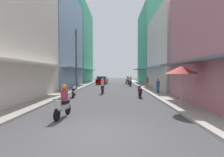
# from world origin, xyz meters

# --- Properties ---
(ground_plane) EXTENTS (94.04, 94.04, 0.00)m
(ground_plane) POSITION_xyz_m (0.00, 17.37, 0.00)
(ground_plane) COLOR #424244
(sidewalk_left) EXTENTS (1.59, 50.75, 0.12)m
(sidewalk_left) POSITION_xyz_m (-4.76, 17.37, 0.06)
(sidewalk_left) COLOR #9E9991
(sidewalk_left) RESTS_ON ground
(sidewalk_right) EXTENTS (1.59, 50.75, 0.12)m
(sidewalk_right) POSITION_xyz_m (4.76, 17.37, 0.06)
(sidewalk_right) COLOR #ADA89E
(sidewalk_right) RESTS_ON ground
(building_left_mid) EXTENTS (7.05, 13.22, 13.58)m
(building_left_mid) POSITION_xyz_m (-8.55, 19.54, 6.78)
(building_left_mid) COLOR #8CA5CC
(building_left_mid) RESTS_ON ground
(building_left_far) EXTENTS (7.05, 13.52, 16.74)m
(building_left_far) POSITION_xyz_m (-8.55, 33.66, 8.36)
(building_left_far) COLOR #4CB28C
(building_left_far) RESTS_ON ground
(building_right_mid) EXTENTS (7.05, 10.64, 9.65)m
(building_right_mid) POSITION_xyz_m (8.55, 16.28, 4.82)
(building_right_mid) COLOR silver
(building_right_mid) RESTS_ON ground
(building_right_far) EXTENTS (7.05, 11.47, 14.23)m
(building_right_far) POSITION_xyz_m (8.55, 27.90, 7.11)
(building_right_far) COLOR #4CB28C
(building_right_far) RESTS_ON ground
(motorbike_red) EXTENTS (0.55, 1.81, 1.58)m
(motorbike_red) POSITION_xyz_m (-0.75, 11.98, 0.70)
(motorbike_red) COLOR black
(motorbike_red) RESTS_ON ground
(motorbike_silver) EXTENTS (0.55, 1.81, 1.58)m
(motorbike_silver) POSITION_xyz_m (-1.91, 2.31, 0.70)
(motorbike_silver) COLOR black
(motorbike_silver) RESTS_ON ground
(motorbike_white) EXTENTS (0.55, 1.81, 0.96)m
(motorbike_white) POSITION_xyz_m (-3.09, 9.28, 0.50)
(motorbike_white) COLOR black
(motorbike_white) RESTS_ON ground
(motorbike_maroon) EXTENTS (0.55, 1.81, 0.96)m
(motorbike_maroon) POSITION_xyz_m (2.72, 9.20, 0.50)
(motorbike_maroon) COLOR black
(motorbike_maroon) RESTS_ON ground
(motorbike_blue) EXTENTS (0.55, 1.81, 1.58)m
(motorbike_blue) POSITION_xyz_m (2.90, 21.38, 0.70)
(motorbike_blue) COLOR black
(motorbike_blue) RESTS_ON ground
(motorbike_orange) EXTENTS (0.74, 1.75, 1.58)m
(motorbike_orange) POSITION_xyz_m (2.73, 25.33, 0.70)
(motorbike_orange) COLOR black
(motorbike_orange) RESTS_ON ground
(parked_car) EXTENTS (2.09, 4.23, 1.45)m
(parked_car) POSITION_xyz_m (-1.99, 26.43, 0.74)
(parked_car) COLOR #8C0000
(parked_car) RESTS_ON ground
(pedestrian_crossing) EXTENTS (0.44, 0.44, 1.73)m
(pedestrian_crossing) POSITION_xyz_m (4.94, 17.82, 0.98)
(pedestrian_crossing) COLOR #BF8C3F
(pedestrian_crossing) RESTS_ON ground
(pedestrian_midway) EXTENTS (0.34, 0.34, 1.57)m
(pedestrian_midway) POSITION_xyz_m (4.84, 11.41, 0.78)
(pedestrian_midway) COLOR #334C8C
(pedestrian_midway) RESTS_ON ground
(vendor_umbrella) EXTENTS (1.89, 1.89, 2.53)m
(vendor_umbrella) POSITION_xyz_m (4.42, 4.21, 2.30)
(vendor_umbrella) COLOR #99999E
(vendor_umbrella) RESTS_ON ground
(utility_pole) EXTENTS (0.20, 1.20, 7.41)m
(utility_pole) POSITION_xyz_m (-4.22, 15.09, 3.78)
(utility_pole) COLOR #4C4C4F
(utility_pole) RESTS_ON ground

